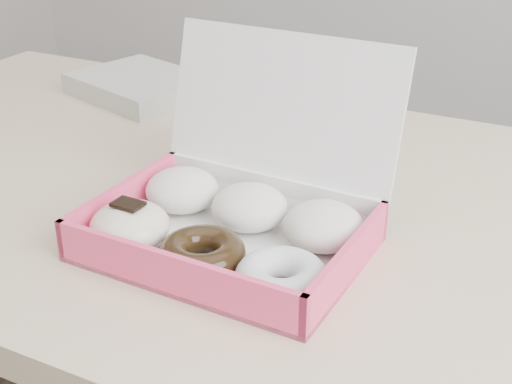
% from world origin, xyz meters
% --- Properties ---
extents(table, '(1.20, 0.80, 0.75)m').
position_xyz_m(table, '(0.00, 0.00, 0.67)').
color(table, tan).
rests_on(table, ground).
extents(donut_box, '(0.31, 0.28, 0.22)m').
position_xyz_m(donut_box, '(0.21, -0.13, 0.79)').
color(donut_box, white).
rests_on(donut_box, table).
extents(newspapers, '(0.28, 0.24, 0.04)m').
position_xyz_m(newspapers, '(-0.20, 0.26, 0.77)').
color(newspapers, silver).
rests_on(newspapers, table).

